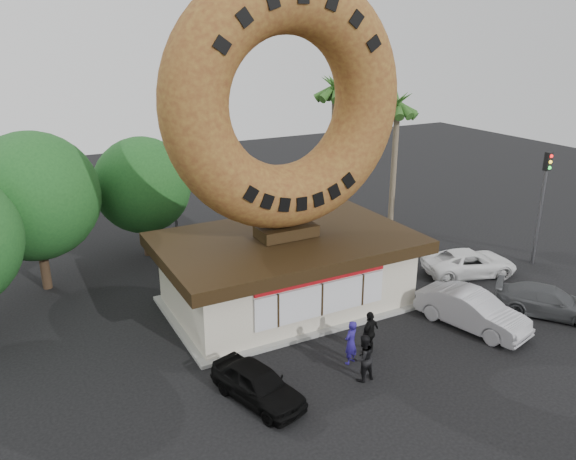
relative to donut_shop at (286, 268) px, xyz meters
The scene contains 16 objects.
ground 6.24m from the donut_shop, 90.00° to the right, with size 90.00×90.00×0.00m, color black.
donut_shop is the anchor object (origin of this frame).
giant_donut 7.34m from the donut_shop, 90.00° to the left, with size 10.61×10.61×2.70m, color olive.
tree_west 12.15m from the donut_shop, 143.55° to the left, with size 6.00×6.00×7.65m.
tree_mid 10.12m from the donut_shop, 113.92° to the left, with size 5.20×5.20×6.63m.
palm_near 12.83m from the donut_shop, 46.90° to the left, with size 2.60×2.60×9.75m.
palm_far 14.00m from the donut_shop, 30.64° to the left, with size 2.60×2.60×8.75m.
street_lamp 10.54m from the donut_shop, 100.50° to the left, with size 2.11×0.20×8.00m.
traffic_signal 14.30m from the donut_shop, ahead, with size 0.30×0.38×6.07m.
person_left 5.52m from the donut_shop, 91.81° to the right, with size 0.64×0.42×1.75m, color navy.
person_center 6.62m from the donut_shop, 93.44° to the right, with size 0.86×0.67×1.78m, color black.
person_right 5.35m from the donut_shop, 80.52° to the right, with size 1.04×0.43×1.78m, color black.
car_black 7.30m from the donut_shop, 125.63° to the right, with size 1.50×3.72×1.27m, color black.
car_silver 8.14m from the donut_shop, 43.40° to the right, with size 1.65×4.74×1.56m, color #9D9CA1.
car_grey 11.61m from the donut_shop, 33.19° to the right, with size 1.81×4.44×1.29m, color #4C4E50.
car_white 10.00m from the donut_shop, ahead, with size 2.18×4.73×1.31m, color white.
Camera 1 is at (-10.85, -14.52, 11.78)m, focal length 35.00 mm.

